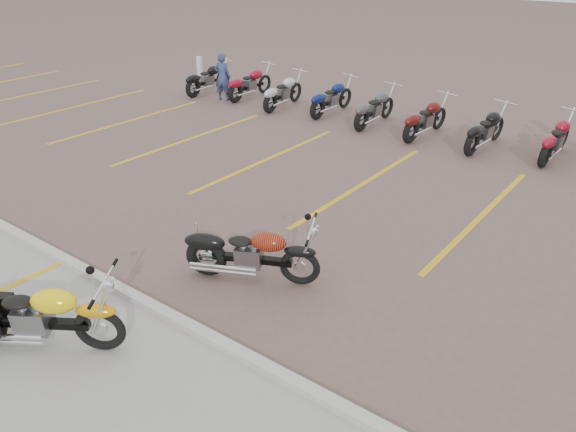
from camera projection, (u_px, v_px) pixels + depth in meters
name	position (u px, v px, depth m)	size (l,w,h in m)	color
ground	(245.00, 256.00, 9.69)	(100.00, 100.00, 0.00)	brown
curb	(155.00, 308.00, 8.24)	(60.00, 0.18, 0.12)	#ADAAA3
parking_stripes	(362.00, 184.00, 12.55)	(38.00, 5.50, 0.01)	gold
yellow_cruiser	(34.00, 317.00, 7.34)	(2.04, 1.40, 0.96)	black
flame_cruiser	(249.00, 255.00, 8.86)	(2.04, 1.07, 0.90)	black
person_a	(222.00, 77.00, 18.81)	(0.57, 0.38, 1.57)	navy
bollard	(200.00, 70.00, 21.15)	(0.15, 0.15, 1.00)	silver
bg_bike_row	(427.00, 116.00, 15.43)	(17.19, 2.02, 1.10)	black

